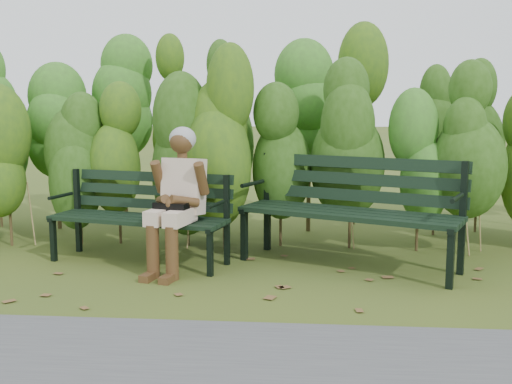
{
  "coord_description": "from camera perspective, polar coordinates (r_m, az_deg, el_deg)",
  "views": [
    {
      "loc": [
        0.44,
        -4.93,
        1.51
      ],
      "look_at": [
        0.0,
        0.35,
        0.75
      ],
      "focal_mm": 42.0,
      "sensor_mm": 36.0,
      "label": 1
    }
  ],
  "objects": [
    {
      "name": "ground",
      "position": [
        5.18,
        -0.33,
        -8.8
      ],
      "size": [
        80.0,
        80.0,
        0.0
      ],
      "primitive_type": "plane",
      "color": "#40511F"
    },
    {
      "name": "hedge_band",
      "position": [
        6.81,
        1.06,
        6.04
      ],
      "size": [
        11.04,
        1.67,
        2.42
      ],
      "color": "#47381E",
      "rests_on": "ground"
    },
    {
      "name": "leaf_litter",
      "position": [
        5.15,
        -3.11,
        -8.86
      ],
      "size": [
        5.65,
        2.17,
        0.01
      ],
      "color": "brown",
      "rests_on": "ground"
    },
    {
      "name": "bench_left",
      "position": [
        5.94,
        -10.71,
        -1.64
      ],
      "size": [
        1.83,
        0.96,
        0.87
      ],
      "color": "black",
      "rests_on": "ground"
    },
    {
      "name": "bench_right",
      "position": [
        5.76,
        9.18,
        -0.95
      ],
      "size": [
        2.16,
        1.44,
        1.03
      ],
      "color": "black",
      "rests_on": "ground"
    },
    {
      "name": "seated_woman",
      "position": [
        5.54,
        -7.5,
        0.1
      ],
      "size": [
        0.57,
        0.83,
        1.32
      ],
      "color": "beige",
      "rests_on": "ground"
    }
  ]
}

